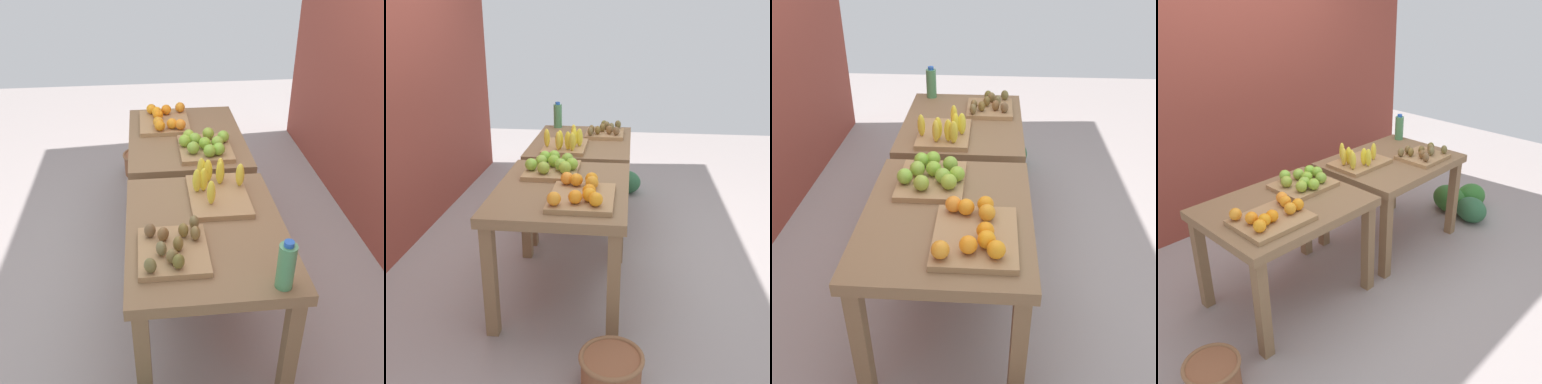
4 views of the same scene
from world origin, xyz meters
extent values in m
plane|color=gray|center=(0.00, 0.00, 0.00)|extent=(8.00, 8.00, 0.00)
cube|color=brown|center=(-0.56, 0.00, 0.72)|extent=(1.04, 0.80, 0.06)
cube|color=brown|center=(-1.02, -0.34, 0.34)|extent=(0.07, 0.07, 0.69)
cube|color=brown|center=(-0.10, -0.34, 0.34)|extent=(0.07, 0.07, 0.69)
cube|color=brown|center=(-1.02, 0.34, 0.34)|extent=(0.07, 0.07, 0.69)
cube|color=brown|center=(-0.10, 0.34, 0.34)|extent=(0.07, 0.07, 0.69)
cube|color=brown|center=(0.56, 0.00, 0.72)|extent=(1.04, 0.80, 0.06)
cube|color=brown|center=(0.10, -0.34, 0.34)|extent=(0.07, 0.07, 0.69)
cube|color=brown|center=(1.02, -0.34, 0.34)|extent=(0.07, 0.07, 0.69)
cube|color=brown|center=(0.10, 0.34, 0.34)|extent=(0.07, 0.07, 0.69)
cube|color=brown|center=(1.02, 0.34, 0.34)|extent=(0.07, 0.07, 0.69)
cube|color=#A57C51|center=(-0.77, -0.14, 0.76)|extent=(0.44, 0.36, 0.03)
sphere|color=orange|center=(-0.89, -0.12, 0.81)|extent=(0.11, 0.11, 0.08)
sphere|color=orange|center=(-0.59, -0.03, 0.81)|extent=(0.11, 0.11, 0.08)
sphere|color=orange|center=(-0.59, -0.18, 0.81)|extent=(0.08, 0.08, 0.08)
sphere|color=orange|center=(-0.93, -0.01, 0.81)|extent=(0.10, 0.10, 0.08)
sphere|color=orange|center=(-0.85, -0.19, 0.81)|extent=(0.09, 0.09, 0.08)
sphere|color=orange|center=(-0.91, -0.23, 0.81)|extent=(0.09, 0.09, 0.08)
sphere|color=orange|center=(-0.79, -0.18, 0.81)|extent=(0.11, 0.11, 0.08)
sphere|color=orange|center=(-0.61, -0.09, 0.81)|extent=(0.10, 0.10, 0.08)
sphere|color=orange|center=(-0.65, -0.19, 0.81)|extent=(0.10, 0.10, 0.08)
cube|color=#A57C51|center=(-0.30, 0.11, 0.76)|extent=(0.40, 0.34, 0.03)
sphere|color=#92AD38|center=(-0.42, 0.14, 0.82)|extent=(0.11, 0.11, 0.08)
sphere|color=#89B73C|center=(-0.34, 0.04, 0.82)|extent=(0.11, 0.11, 0.08)
sphere|color=#87B934|center=(-0.27, 0.10, 0.82)|extent=(0.10, 0.10, 0.08)
sphere|color=#8CBB37|center=(-0.32, -0.03, 0.82)|extent=(0.10, 0.10, 0.08)
sphere|color=#85B937|center=(-0.15, 0.11, 0.82)|extent=(0.09, 0.09, 0.08)
sphere|color=#95B838|center=(-0.40, 0.01, 0.82)|extent=(0.11, 0.11, 0.08)
sphere|color=#8FBA3F|center=(-0.27, 0.18, 0.82)|extent=(0.08, 0.08, 0.08)
sphere|color=#8ABE3C|center=(-0.36, 0.23, 0.82)|extent=(0.11, 0.11, 0.08)
sphere|color=#84AF39|center=(-0.21, 0.02, 0.82)|extent=(0.11, 0.11, 0.08)
sphere|color=#85BF39|center=(-0.17, 0.18, 0.82)|extent=(0.10, 0.10, 0.08)
cube|color=#A57C51|center=(0.29, 0.10, 0.76)|extent=(0.44, 0.32, 0.03)
ellipsoid|color=yellow|center=(0.25, 0.03, 0.85)|extent=(0.06, 0.07, 0.14)
ellipsoid|color=yellow|center=(0.14, 0.13, 0.85)|extent=(0.06, 0.06, 0.14)
ellipsoid|color=yellow|center=(0.26, -0.01, 0.85)|extent=(0.05, 0.06, 0.14)
ellipsoid|color=yellow|center=(0.19, 0.13, 0.85)|extent=(0.06, 0.06, 0.14)
ellipsoid|color=yellow|center=(0.13, 0.03, 0.85)|extent=(0.05, 0.05, 0.14)
ellipsoid|color=yellow|center=(0.39, 0.05, 0.85)|extent=(0.06, 0.06, 0.14)
ellipsoid|color=yellow|center=(0.22, 0.23, 0.85)|extent=(0.06, 0.07, 0.14)
ellipsoid|color=yellow|center=(0.16, 0.06, 0.85)|extent=(0.06, 0.06, 0.14)
cube|color=#A57C51|center=(0.75, -0.18, 0.76)|extent=(0.36, 0.32, 0.03)
ellipsoid|color=brown|center=(0.89, -0.28, 0.81)|extent=(0.07, 0.07, 0.07)
ellipsoid|color=brown|center=(0.68, -0.22, 0.81)|extent=(0.07, 0.07, 0.07)
ellipsoid|color=brown|center=(0.60, -0.06, 0.81)|extent=(0.06, 0.05, 0.07)
ellipsoid|color=brown|center=(0.66, -0.12, 0.81)|extent=(0.07, 0.07, 0.07)
ellipsoid|color=brown|center=(0.64, -0.28, 0.81)|extent=(0.05, 0.06, 0.07)
ellipsoid|color=olive|center=(0.84, -0.19, 0.81)|extent=(0.05, 0.06, 0.07)
ellipsoid|color=brown|center=(0.76, -0.15, 0.81)|extent=(0.06, 0.06, 0.07)
ellipsoid|color=brown|center=(0.79, -0.23, 0.81)|extent=(0.07, 0.06, 0.07)
ellipsoid|color=brown|center=(0.69, -0.07, 0.81)|extent=(0.06, 0.05, 0.07)
ellipsoid|color=brown|center=(0.88, -0.16, 0.81)|extent=(0.07, 0.07, 0.07)
cylinder|color=#4C8C59|center=(1.01, 0.27, 0.85)|extent=(0.08, 0.08, 0.21)
cylinder|color=blue|center=(1.01, 0.27, 0.97)|extent=(0.04, 0.04, 0.02)
ellipsoid|color=#2F6F29|center=(1.59, -0.22, 0.12)|extent=(0.37, 0.36, 0.25)
ellipsoid|color=#2F6A29|center=(1.38, -0.10, 0.13)|extent=(0.31, 0.38, 0.26)
ellipsoid|color=#2D623C|center=(1.33, -0.37, 0.12)|extent=(0.27, 0.32, 0.24)
camera|label=1|loc=(2.38, -0.26, 2.09)|focal=42.44mm
camera|label=2|loc=(-3.17, -0.39, 1.72)|focal=43.43mm
camera|label=3|loc=(-2.31, -0.19, 1.93)|focal=42.23mm
camera|label=4|loc=(-2.15, -2.13, 2.07)|focal=41.95mm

